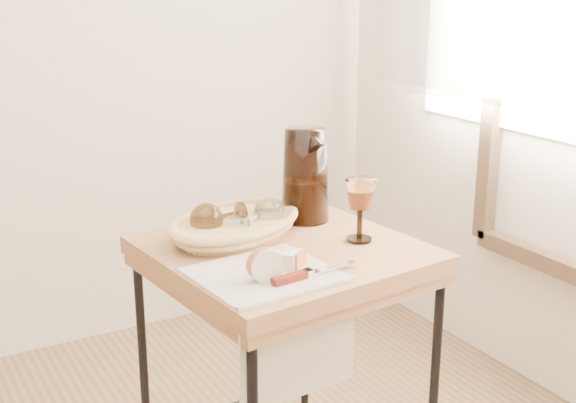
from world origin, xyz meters
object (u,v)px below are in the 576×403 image
tea_towel (264,274)px  table_knife (311,272)px  side_table (284,384)px  bread_basket (236,227)px  pitcher (305,175)px  apple_half (263,263)px  wine_goblet (360,210)px  goblet_lying_a (222,217)px  goblet_lying_b (257,216)px

tea_towel → table_knife: 0.11m
side_table → tea_towel: (-0.13, -0.15, 0.39)m
bread_basket → pitcher: pitcher is taller
side_table → apple_half: apple_half is taller
side_table → tea_towel: bearing=-132.6°
tea_towel → pitcher: bearing=41.6°
wine_goblet → table_knife: 0.29m
apple_half → pitcher: bearing=50.1°
bread_basket → goblet_lying_a: size_ratio=2.52×
bread_basket → goblet_lying_a: goblet_lying_a is taller
tea_towel → goblet_lying_b: bearing=60.9°
pitcher → apple_half: (-0.31, -0.33, -0.08)m
bread_basket → pitcher: size_ratio=1.20×
tea_towel → table_knife: bearing=-43.5°
goblet_lying_a → apple_half: (-0.05, -0.31, -0.01)m
tea_towel → pitcher: 0.43m
tea_towel → apple_half: apple_half is taller
goblet_lying_a → apple_half: bearing=74.1°
bread_basket → wine_goblet: wine_goblet is taller
bread_basket → goblet_lying_a: (-0.03, 0.02, 0.03)m
goblet_lying_b → goblet_lying_a: bearing=137.5°
wine_goblet → table_knife: size_ratio=0.75×
pitcher → table_knife: 0.43m
goblet_lying_a → pitcher: (0.26, 0.02, 0.07)m
apple_half → wine_goblet: bearing=21.7°
wine_goblet → table_knife: bearing=-147.7°
goblet_lying_a → goblet_lying_b: bearing=149.3°
goblet_lying_a → bread_basket: bearing=146.3°
side_table → goblet_lying_b: size_ratio=5.93×
bread_basket → side_table: bearing=-80.4°
side_table → pitcher: bearing=44.8°
bread_basket → goblet_lying_b: size_ratio=2.71×
pitcher → apple_half: pitcher is taller
side_table → table_knife: 0.46m
goblet_lying_b → apple_half: (-0.13, -0.28, -0.01)m
side_table → tea_towel: size_ratio=2.59×
wine_goblet → table_knife: (-0.24, -0.15, -0.07)m
goblet_lying_a → table_knife: goblet_lying_a is taller
goblet_lying_a → tea_towel: bearing=77.2°
bread_basket → pitcher: bearing=-14.2°
goblet_lying_a → pitcher: bearing=176.6°
wine_goblet → apple_half: (-0.34, -0.11, -0.04)m
side_table → bread_basket: (-0.07, 0.12, 0.41)m
goblet_lying_b → bread_basket: bearing=139.3°
tea_towel → goblet_lying_a: goblet_lying_a is taller
wine_goblet → apple_half: wine_goblet is taller
apple_half → side_table: bearing=52.1°
bread_basket → apple_half: bearing=-127.4°
goblet_lying_b → apple_half: size_ratio=1.62×
pitcher → wine_goblet: size_ratio=1.79×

